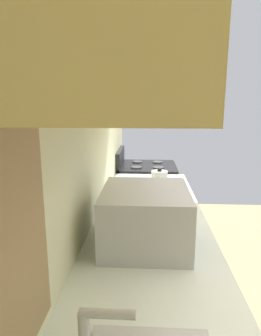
{
  "coord_description": "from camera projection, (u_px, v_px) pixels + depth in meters",
  "views": [
    {
      "loc": [
        -1.56,
        1.2,
        1.58
      ],
      "look_at": [
        -0.42,
        1.27,
        1.32
      ],
      "focal_mm": 31.5,
      "sensor_mm": 36.0,
      "label": 1
    }
  ],
  "objects": [
    {
      "name": "kettle",
      "position": [
        159.0,
        178.0,
        2.34
      ],
      "size": [
        0.18,
        0.13,
        0.15
      ],
      "color": "#B7BABF",
      "rests_on": "counter_run"
    },
    {
      "name": "upper_cabinets",
      "position": [
        118.0,
        28.0,
        1.13
      ],
      "size": [
        1.97,
        0.36,
        0.59
      ],
      "color": "tan"
    },
    {
      "name": "wall_back",
      "position": [
        81.0,
        142.0,
        1.59
      ],
      "size": [
        3.75,
        0.12,
        2.73
      ],
      "primitive_type": "cube",
      "color": "beige",
      "rests_on": "ground_plane"
    },
    {
      "name": "oven_range",
      "position": [
        147.0,
        207.0,
        3.15
      ],
      "size": [
        0.61,
        0.62,
        1.1
      ],
      "color": "black",
      "rests_on": "ground_plane"
    },
    {
      "name": "microwave",
      "position": [
        146.0,
        217.0,
        1.38
      ],
      "size": [
        0.45,
        0.41,
        0.27
      ],
      "color": "#B7BABF",
      "rests_on": "counter_run"
    },
    {
      "name": "bowl",
      "position": [
        161.0,
        194.0,
        2.07
      ],
      "size": [
        0.13,
        0.13,
        0.05
      ],
      "color": "silver",
      "rests_on": "counter_run"
    }
  ]
}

